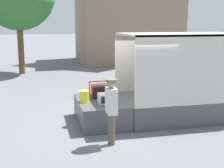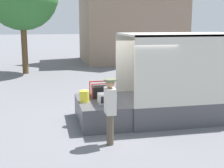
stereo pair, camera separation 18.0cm
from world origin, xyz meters
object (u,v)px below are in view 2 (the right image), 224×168
(microwave, at_px, (107,98))
(portable_generator, at_px, (101,92))
(worker_person, at_px, (110,105))
(orange_bucket, at_px, (84,96))

(microwave, height_order, portable_generator, portable_generator)
(portable_generator, distance_m, worker_person, 2.27)
(worker_person, bearing_deg, orange_bucket, 103.49)
(orange_bucket, bearing_deg, microwave, -24.27)
(worker_person, bearing_deg, portable_generator, 85.84)
(microwave, distance_m, worker_person, 1.54)
(portable_generator, bearing_deg, orange_bucket, -142.52)
(microwave, xyz_separation_m, portable_generator, (-0.05, 0.75, 0.04))
(microwave, relative_size, worker_person, 0.31)
(portable_generator, xyz_separation_m, worker_person, (-0.16, -2.26, 0.15))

